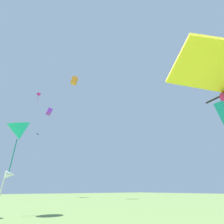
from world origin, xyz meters
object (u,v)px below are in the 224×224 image
(distant_kite_black_high_right, at_px, (38,134))
(marker_flag, at_px, (9,178))
(distant_kite_orange_low_left, at_px, (74,81))
(distant_kite_magenta_low_right, at_px, (39,95))
(distant_kite_purple_overhead_distant, at_px, (49,112))
(distant_kite_teal_far_center, at_px, (19,131))

(distant_kite_black_high_right, height_order, marker_flag, distant_kite_black_high_right)
(distant_kite_orange_low_left, xyz_separation_m, distant_kite_black_high_right, (-1.68, 10.96, -6.85))
(distant_kite_black_high_right, bearing_deg, distant_kite_magenta_low_right, -143.33)
(distant_kite_purple_overhead_distant, relative_size, distant_kite_black_high_right, 2.48)
(distant_kite_purple_overhead_distant, xyz_separation_m, marker_flag, (-6.73, -22.75, -12.99))
(distant_kite_orange_low_left, relative_size, distant_kite_teal_far_center, 0.50)
(distant_kite_magenta_low_right, height_order, distant_kite_teal_far_center, distant_kite_magenta_low_right)
(distant_kite_orange_low_left, xyz_separation_m, distant_kite_teal_far_center, (-7.57, -11.77, -13.62))
(distant_kite_magenta_low_right, relative_size, distant_kite_teal_far_center, 0.66)
(distant_kite_teal_far_center, height_order, marker_flag, distant_kite_teal_far_center)
(distant_kite_teal_far_center, bearing_deg, distant_kite_orange_low_left, 57.24)
(distant_kite_teal_far_center, distance_m, marker_flag, 4.34)
(distant_kite_magenta_low_right, xyz_separation_m, distant_kite_orange_low_left, (3.25, -9.80, -0.70))
(distant_kite_purple_overhead_distant, xyz_separation_m, distant_kite_orange_low_left, (1.21, -7.54, 3.25))
(distant_kite_purple_overhead_distant, bearing_deg, distant_kite_orange_low_left, -80.88)
(marker_flag, bearing_deg, distant_kite_orange_low_left, 62.44)
(distant_kite_magenta_low_right, distance_m, marker_flag, 30.57)
(distant_kite_purple_overhead_distant, xyz_separation_m, distant_kite_black_high_right, (-0.47, 3.42, -3.60))
(distant_kite_purple_overhead_distant, height_order, distant_kite_orange_low_left, distant_kite_orange_low_left)
(distant_kite_magenta_low_right, xyz_separation_m, distant_kite_teal_far_center, (-4.33, -21.56, -14.32))
(distant_kite_teal_far_center, bearing_deg, distant_kite_black_high_right, 75.48)
(distant_kite_purple_overhead_distant, relative_size, distant_kite_orange_low_left, 1.14)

